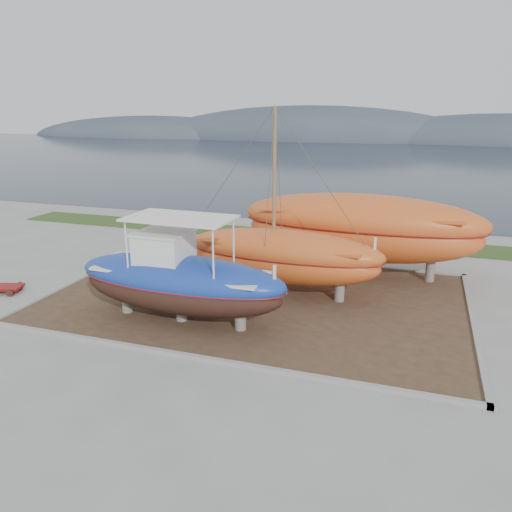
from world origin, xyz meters
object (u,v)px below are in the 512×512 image
(orange_bare_hull, at_px, (360,236))
(white_dinghy, at_px, (150,265))
(red_trailer, at_px, (5,289))
(blue_caique, at_px, (180,270))
(orange_sailboat, at_px, (284,204))

(orange_bare_hull, bearing_deg, white_dinghy, -155.47)
(orange_bare_hull, height_order, red_trailer, orange_bare_hull)
(white_dinghy, relative_size, orange_bare_hull, 0.37)
(blue_caique, distance_m, white_dinghy, 5.83)
(orange_bare_hull, bearing_deg, blue_caique, -124.00)
(white_dinghy, height_order, red_trailer, white_dinghy)
(orange_sailboat, xyz_separation_m, red_trailer, (-12.36, -3.87, -4.06))
(white_dinghy, bearing_deg, orange_bare_hull, 12.36)
(orange_bare_hull, bearing_deg, red_trailer, -150.87)
(blue_caique, relative_size, red_trailer, 3.99)
(white_dinghy, distance_m, orange_bare_hull, 10.67)
(white_dinghy, relative_size, red_trailer, 2.06)
(orange_sailboat, height_order, orange_bare_hull, orange_sailboat)
(blue_caique, xyz_separation_m, orange_sailboat, (3.05, 4.22, 2.03))
(blue_caique, distance_m, orange_sailboat, 5.59)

